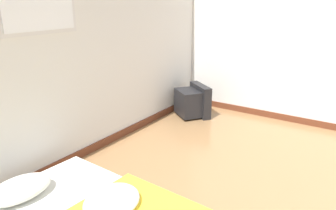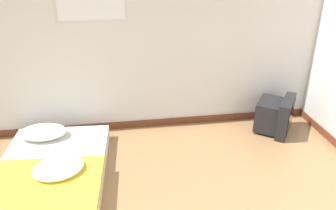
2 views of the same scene
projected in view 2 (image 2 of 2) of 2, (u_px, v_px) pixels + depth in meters
name	position (u px, v px, depth m)	size (l,w,h in m)	color
wall_back	(101.00, 28.00, 3.70)	(7.68, 0.08, 2.60)	silver
mattress_bed	(47.00, 178.00, 3.15)	(1.17, 1.85, 0.31)	silver
crt_tv	(276.00, 115.00, 4.10)	(0.59, 0.61, 0.46)	black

